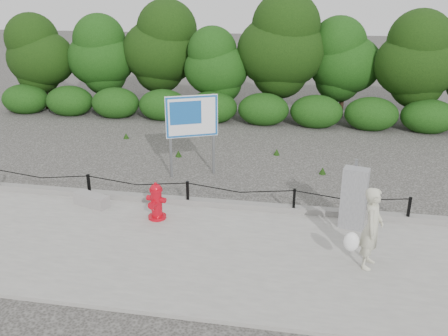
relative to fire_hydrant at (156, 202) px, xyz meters
name	(u,v)px	position (x,y,z in m)	size (l,w,h in m)	color
ground	(188,208)	(0.51, 0.82, -0.49)	(90.00, 90.00, 0.00)	#2D2B28
sidewalk	(163,249)	(0.51, -1.18, -0.45)	(14.00, 4.00, 0.08)	gray
curb	(188,201)	(0.51, 0.87, -0.34)	(14.00, 0.22, 0.14)	slate
chain_barrier	(188,190)	(0.51, 0.82, -0.04)	(10.06, 0.06, 0.60)	black
treeline	(256,54)	(1.04, 9.80, 2.00)	(20.27, 3.54, 4.71)	black
fire_hydrant	(156,202)	(0.00, 0.00, 0.00)	(0.48, 0.50, 0.86)	#B50614
pedestrian	(371,229)	(4.44, -1.16, 0.36)	(0.75, 0.65, 1.57)	beige
concrete_block	(91,200)	(-1.74, 0.38, -0.27)	(0.89, 0.31, 0.28)	gray
utility_cabinet	(354,198)	(4.26, 0.36, 0.27)	(0.57, 0.43, 1.50)	#979799
advertising_sign	(192,120)	(0.13, 2.85, 1.11)	(1.31, 0.66, 2.28)	slate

